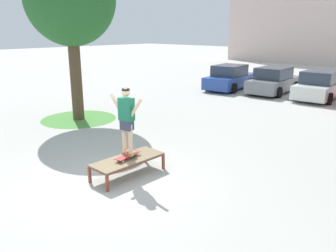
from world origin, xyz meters
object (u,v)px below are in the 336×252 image
skater (127,117)px  skateboard (128,156)px  skate_box (128,160)px  car_grey (274,81)px  car_blue (230,78)px  car_white (320,86)px

skater → skateboard: bearing=-80.9°
skate_box → car_grey: 13.81m
car_blue → car_grey: (2.61, 0.57, 0.00)m
car_white → car_grey: bearing=-179.1°
skate_box → car_blue: car_blue is taller
skateboard → car_blue: 14.01m
skateboard → car_grey: 13.80m
car_white → skateboard: bearing=-89.7°
car_blue → car_white: 5.25m
car_grey → car_white: 2.61m
skater → car_grey: (-2.69, 13.54, -0.84)m
skate_box → car_white: car_white is taller
car_blue → car_white: same height
skateboard → car_white: car_white is taller
car_blue → car_grey: size_ratio=1.02×
car_blue → car_white: (5.22, 0.61, 0.00)m
skateboard → skater: size_ratio=0.49×
car_blue → car_grey: 2.67m
skate_box → skater: size_ratio=1.13×
skater → car_white: 13.60m
skateboard → car_white: 13.58m
skater → car_blue: bearing=112.2°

